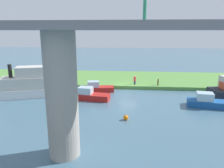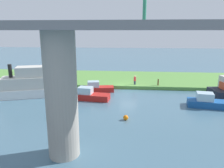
{
  "view_description": "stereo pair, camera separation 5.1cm",
  "coord_description": "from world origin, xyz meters",
  "px_view_note": "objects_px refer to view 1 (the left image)",
  "views": [
    {
      "loc": [
        -0.35,
        30.91,
        8.43
      ],
      "look_at": [
        1.96,
        5.0,
        2.0
      ],
      "focal_mm": 34.67,
      "sensor_mm": 36.0,
      "label": 1
    },
    {
      "loc": [
        -0.4,
        30.91,
        8.43
      ],
      "look_at": [
        1.96,
        5.0,
        2.0
      ],
      "focal_mm": 34.67,
      "sensor_mm": 36.0,
      "label": 2
    }
  ],
  "objects_px": {
    "motorboat_white": "(97,88)",
    "marker_buoy": "(126,118)",
    "bridge_pylon": "(62,97)",
    "riverboat_paddlewheel": "(28,84)",
    "motorboat_red": "(89,95)",
    "mooring_post": "(158,82)",
    "person_on_bank": "(135,80)",
    "houseboat_blue": "(209,102)"
  },
  "relations": [
    {
      "from": "motorboat_white",
      "to": "marker_buoy",
      "type": "distance_m",
      "value": 10.73
    },
    {
      "from": "bridge_pylon",
      "to": "riverboat_paddlewheel",
      "type": "xyz_separation_m",
      "value": [
        8.9,
        -13.13,
        -2.63
      ]
    },
    {
      "from": "motorboat_red",
      "to": "riverboat_paddlewheel",
      "type": "height_order",
      "value": "riverboat_paddlewheel"
    },
    {
      "from": "bridge_pylon",
      "to": "riverboat_paddlewheel",
      "type": "bearing_deg",
      "value": -55.86
    },
    {
      "from": "bridge_pylon",
      "to": "mooring_post",
      "type": "distance_m",
      "value": 20.73
    },
    {
      "from": "mooring_post",
      "to": "riverboat_paddlewheel",
      "type": "bearing_deg",
      "value": 17.41
    },
    {
      "from": "person_on_bank",
      "to": "riverboat_paddlewheel",
      "type": "bearing_deg",
      "value": 21.98
    },
    {
      "from": "mooring_post",
      "to": "motorboat_red",
      "type": "xyz_separation_m",
      "value": [
        9.22,
        6.18,
        -0.4
      ]
    },
    {
      "from": "houseboat_blue",
      "to": "motorboat_white",
      "type": "relative_size",
      "value": 1.09
    },
    {
      "from": "riverboat_paddlewheel",
      "to": "houseboat_blue",
      "type": "bearing_deg",
      "value": 174.35
    },
    {
      "from": "houseboat_blue",
      "to": "marker_buoy",
      "type": "xyz_separation_m",
      "value": [
        9.27,
        4.56,
        -0.34
      ]
    },
    {
      "from": "bridge_pylon",
      "to": "marker_buoy",
      "type": "bearing_deg",
      "value": -122.72
    },
    {
      "from": "motorboat_red",
      "to": "motorboat_white",
      "type": "distance_m",
      "value": 3.74
    },
    {
      "from": "houseboat_blue",
      "to": "motorboat_red",
      "type": "bearing_deg",
      "value": -6.08
    },
    {
      "from": "person_on_bank",
      "to": "mooring_post",
      "type": "xyz_separation_m",
      "value": [
        -3.46,
        0.18,
        -0.23
      ]
    },
    {
      "from": "bridge_pylon",
      "to": "motorboat_white",
      "type": "relative_size",
      "value": 1.8
    },
    {
      "from": "person_on_bank",
      "to": "motorboat_red",
      "type": "bearing_deg",
      "value": 47.8
    },
    {
      "from": "bridge_pylon",
      "to": "marker_buoy",
      "type": "height_order",
      "value": "bridge_pylon"
    },
    {
      "from": "bridge_pylon",
      "to": "motorboat_white",
      "type": "xyz_separation_m",
      "value": [
        0.33,
        -16.14,
        -3.69
      ]
    },
    {
      "from": "mooring_post",
      "to": "motorboat_white",
      "type": "bearing_deg",
      "value": 15.47
    },
    {
      "from": "motorboat_white",
      "to": "marker_buoy",
      "type": "relative_size",
      "value": 9.42
    },
    {
      "from": "mooring_post",
      "to": "houseboat_blue",
      "type": "distance_m",
      "value": 9.06
    },
    {
      "from": "motorboat_red",
      "to": "motorboat_white",
      "type": "relative_size",
      "value": 1.05
    },
    {
      "from": "motorboat_red",
      "to": "houseboat_blue",
      "type": "height_order",
      "value": "houseboat_blue"
    },
    {
      "from": "motorboat_red",
      "to": "marker_buoy",
      "type": "distance_m",
      "value": 7.71
    },
    {
      "from": "mooring_post",
      "to": "marker_buoy",
      "type": "relative_size",
      "value": 1.87
    },
    {
      "from": "riverboat_paddlewheel",
      "to": "houseboat_blue",
      "type": "relative_size",
      "value": 1.73
    },
    {
      "from": "person_on_bank",
      "to": "motorboat_white",
      "type": "height_order",
      "value": "person_on_bank"
    },
    {
      "from": "houseboat_blue",
      "to": "motorboat_white",
      "type": "distance_m",
      "value": 14.65
    },
    {
      "from": "motorboat_white",
      "to": "marker_buoy",
      "type": "height_order",
      "value": "motorboat_white"
    },
    {
      "from": "riverboat_paddlewheel",
      "to": "houseboat_blue",
      "type": "xyz_separation_m",
      "value": [
        -22.27,
        2.2,
        -1.01
      ]
    },
    {
      "from": "bridge_pylon",
      "to": "mooring_post",
      "type": "height_order",
      "value": "bridge_pylon"
    },
    {
      "from": "houseboat_blue",
      "to": "marker_buoy",
      "type": "height_order",
      "value": "houseboat_blue"
    },
    {
      "from": "person_on_bank",
      "to": "riverboat_paddlewheel",
      "type": "relative_size",
      "value": 0.16
    },
    {
      "from": "riverboat_paddlewheel",
      "to": "motorboat_red",
      "type": "bearing_deg",
      "value": 175.09
    },
    {
      "from": "bridge_pylon",
      "to": "riverboat_paddlewheel",
      "type": "relative_size",
      "value": 0.95
    },
    {
      "from": "bridge_pylon",
      "to": "houseboat_blue",
      "type": "height_order",
      "value": "bridge_pylon"
    },
    {
      "from": "motorboat_white",
      "to": "person_on_bank",
      "type": "bearing_deg",
      "value": -154.08
    },
    {
      "from": "bridge_pylon",
      "to": "person_on_bank",
      "type": "xyz_separation_m",
      "value": [
        -5.09,
        -18.78,
        -3.03
      ]
    },
    {
      "from": "person_on_bank",
      "to": "houseboat_blue",
      "type": "xyz_separation_m",
      "value": [
        -8.28,
        7.85,
        -0.61
      ]
    },
    {
      "from": "motorboat_red",
      "to": "marker_buoy",
      "type": "bearing_deg",
      "value": 128.18
    },
    {
      "from": "bridge_pylon",
      "to": "riverboat_paddlewheel",
      "type": "height_order",
      "value": "bridge_pylon"
    }
  ]
}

